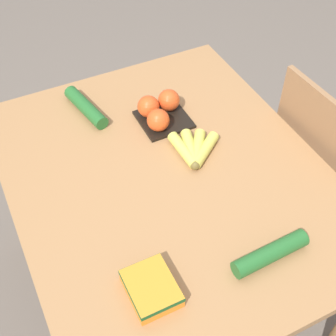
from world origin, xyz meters
The scene contains 8 objects.
ground_plane centered at (0.00, 0.00, 0.00)m, with size 12.00×12.00×0.00m, color #665B51.
dining_table centered at (0.00, 0.00, 0.65)m, with size 1.17×0.95×0.75m.
chair centered at (0.07, 0.64, 0.48)m, with size 0.44×0.42×0.93m.
banana_bunch centered at (-0.04, 0.12, 0.77)m, with size 0.17×0.15×0.04m.
tomato_pack centered at (-0.25, 0.09, 0.79)m, with size 0.17×0.17×0.09m.
carrot_bag centered at (0.34, -0.21, 0.78)m, with size 0.14×0.12×0.04m.
cucumber_near centered at (0.39, 0.11, 0.78)m, with size 0.06×0.22×0.05m.
cucumber_far centered at (-0.39, -0.13, 0.78)m, with size 0.23×0.09×0.05m.
Camera 1 is at (0.87, -0.43, 1.83)m, focal length 50.00 mm.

